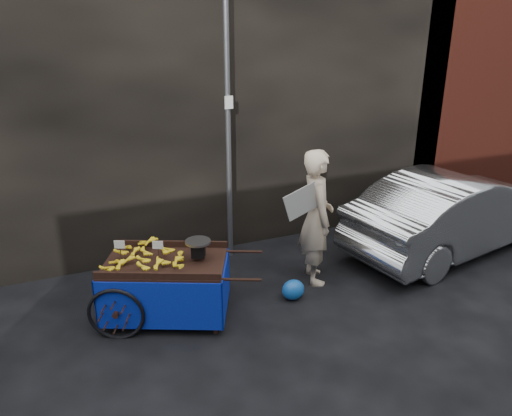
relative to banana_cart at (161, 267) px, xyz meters
name	(u,v)px	position (x,y,z in m)	size (l,w,h in m)	color
ground	(243,298)	(1.06, -0.02, -0.68)	(80.00, 80.00, 0.00)	black
building_wall	(206,84)	(1.45, 2.58, 1.82)	(13.50, 2.00, 5.00)	black
street_pole	(228,129)	(1.36, 1.28, 1.33)	(0.12, 0.10, 4.00)	slate
banana_cart	(161,267)	(0.00, 0.00, 0.00)	(2.21, 1.65, 1.10)	black
vendor	(316,217)	(2.19, 0.09, 0.28)	(0.92, 0.79, 1.91)	#C2AD90
plastic_bag	(293,290)	(1.67, -0.29, -0.54)	(0.31, 0.25, 0.28)	#1757B1
parked_car	(454,212)	(4.72, 0.13, -0.04)	(1.35, 3.86, 1.27)	silver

